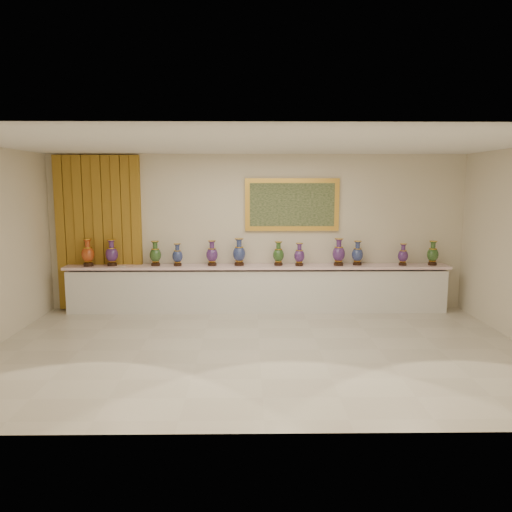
{
  "coord_description": "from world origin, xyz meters",
  "views": [
    {
      "loc": [
        -0.15,
        -7.11,
        2.45
      ],
      "look_at": [
        -0.03,
        1.7,
        1.16
      ],
      "focal_mm": 35.0,
      "sensor_mm": 36.0,
      "label": 1
    }
  ],
  "objects": [
    {
      "name": "vase_1",
      "position": [
        -2.76,
        2.25,
        1.12
      ],
      "size": [
        0.28,
        0.28,
        0.5
      ],
      "rotation": [
        0.0,
        0.0,
        -0.24
      ],
      "color": "black",
      "rests_on": "counter"
    },
    {
      "name": "vase_3",
      "position": [
        -1.51,
        2.23,
        1.09
      ],
      "size": [
        0.25,
        0.25,
        0.43
      ],
      "rotation": [
        0.0,
        0.0,
        -0.37
      ],
      "color": "black",
      "rests_on": "counter"
    },
    {
      "name": "vase_8",
      "position": [
        1.55,
        2.23,
        1.13
      ],
      "size": [
        0.28,
        0.28,
        0.52
      ],
      "rotation": [
        0.0,
        0.0,
        0.21
      ],
      "color": "black",
      "rests_on": "counter"
    },
    {
      "name": "vase_9",
      "position": [
        1.91,
        2.27,
        1.11
      ],
      "size": [
        0.28,
        0.28,
        0.46
      ],
      "rotation": [
        0.0,
        0.0,
        -0.37
      ],
      "color": "black",
      "rests_on": "counter"
    },
    {
      "name": "vase_4",
      "position": [
        -0.86,
        2.25,
        1.11
      ],
      "size": [
        0.25,
        0.25,
        0.48
      ],
      "rotation": [
        0.0,
        0.0,
        0.15
      ],
      "color": "black",
      "rests_on": "counter"
    },
    {
      "name": "room",
      "position": [
        -2.44,
        2.44,
        1.59
      ],
      "size": [
        8.0,
        8.0,
        8.0
      ],
      "color": "beige",
      "rests_on": "ground"
    },
    {
      "name": "vase_6",
      "position": [
        0.4,
        2.25,
        1.11
      ],
      "size": [
        0.28,
        0.28,
        0.46
      ],
      "rotation": [
        0.0,
        0.0,
        0.4
      ],
      "color": "black",
      "rests_on": "counter"
    },
    {
      "name": "counter",
      "position": [
        0.0,
        2.27,
        0.44
      ],
      "size": [
        7.28,
        0.48,
        0.9
      ],
      "color": "white",
      "rests_on": "ground"
    },
    {
      "name": "vase_10",
      "position": [
        2.78,
        2.24,
        1.09
      ],
      "size": [
        0.2,
        0.2,
        0.42
      ],
      "rotation": [
        0.0,
        0.0,
        0.02
      ],
      "color": "black",
      "rests_on": "counter"
    },
    {
      "name": "vase_2",
      "position": [
        -1.93,
        2.25,
        1.11
      ],
      "size": [
        0.24,
        0.24,
        0.47
      ],
      "rotation": [
        0.0,
        0.0,
        0.08
      ],
      "color": "black",
      "rests_on": "counter"
    },
    {
      "name": "vase_0",
      "position": [
        -3.19,
        2.21,
        1.13
      ],
      "size": [
        0.3,
        0.3,
        0.52
      ],
      "rotation": [
        0.0,
        0.0,
        -0.28
      ],
      "color": "black",
      "rests_on": "counter"
    },
    {
      "name": "ground",
      "position": [
        0.0,
        0.0,
        0.0
      ],
      "size": [
        8.0,
        8.0,
        0.0
      ],
      "primitive_type": "plane",
      "color": "beige",
      "rests_on": "ground"
    },
    {
      "name": "vase_7",
      "position": [
        0.8,
        2.21,
        1.09
      ],
      "size": [
        0.23,
        0.23,
        0.43
      ],
      "rotation": [
        0.0,
        0.0,
        0.15
      ],
      "color": "black",
      "rests_on": "counter"
    },
    {
      "name": "vase_5",
      "position": [
        -0.34,
        2.25,
        1.13
      ],
      "size": [
        0.27,
        0.27,
        0.52
      ],
      "rotation": [
        0.0,
        0.0,
        0.14
      ],
      "color": "black",
      "rests_on": "counter"
    },
    {
      "name": "label_card",
      "position": [
        -2.52,
        2.13,
        0.9
      ],
      "size": [
        0.1,
        0.06,
        0.0
      ],
      "primitive_type": "cube",
      "color": "white",
      "rests_on": "counter"
    },
    {
      "name": "vase_11",
      "position": [
        3.35,
        2.25,
        1.11
      ],
      "size": [
        0.23,
        0.23,
        0.46
      ],
      "rotation": [
        0.0,
        0.0,
        0.07
      ],
      "color": "black",
      "rests_on": "counter"
    }
  ]
}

